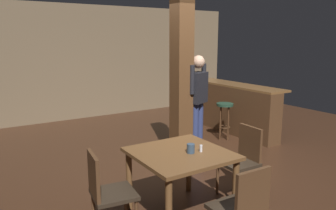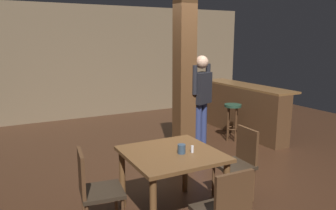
{
  "view_description": "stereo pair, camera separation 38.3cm",
  "coord_description": "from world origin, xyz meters",
  "px_view_note": "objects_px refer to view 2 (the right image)",
  "views": [
    {
      "loc": [
        -2.91,
        -3.55,
        1.98
      ],
      "look_at": [
        -0.44,
        0.37,
        1.04
      ],
      "focal_mm": 35.0,
      "sensor_mm": 36.0,
      "label": 1
    },
    {
      "loc": [
        -2.58,
        -3.74,
        1.98
      ],
      "look_at": [
        -0.44,
        0.37,
        1.04
      ],
      "focal_mm": 35.0,
      "sensor_mm": 36.0,
      "label": 2
    }
  ],
  "objects_px": {
    "dining_table": "(172,162)",
    "napkin_cup": "(182,149)",
    "bar_counter": "(241,109)",
    "salt_shaker": "(192,149)",
    "chair_east": "(239,160)",
    "standing_person": "(201,100)",
    "chair_south": "(225,210)",
    "bar_stool_near": "(232,114)",
    "chair_west": "(94,188)"
  },
  "relations": [
    {
      "from": "dining_table",
      "to": "napkin_cup",
      "type": "relative_size",
      "value": 9.81
    },
    {
      "from": "dining_table",
      "to": "chair_west",
      "type": "bearing_deg",
      "value": 177.6
    },
    {
      "from": "dining_table",
      "to": "chair_east",
      "type": "distance_m",
      "value": 0.94
    },
    {
      "from": "chair_west",
      "to": "standing_person",
      "type": "relative_size",
      "value": 0.52
    },
    {
      "from": "dining_table",
      "to": "napkin_cup",
      "type": "bearing_deg",
      "value": -47.99
    },
    {
      "from": "chair_east",
      "to": "chair_west",
      "type": "height_order",
      "value": "same"
    },
    {
      "from": "dining_table",
      "to": "chair_east",
      "type": "relative_size",
      "value": 1.13
    },
    {
      "from": "chair_west",
      "to": "napkin_cup",
      "type": "height_order",
      "value": "chair_west"
    },
    {
      "from": "chair_south",
      "to": "bar_stool_near",
      "type": "height_order",
      "value": "chair_south"
    },
    {
      "from": "chair_west",
      "to": "standing_person",
      "type": "height_order",
      "value": "standing_person"
    },
    {
      "from": "chair_west",
      "to": "standing_person",
      "type": "xyz_separation_m",
      "value": [
        2.14,
        1.32,
        0.5
      ]
    },
    {
      "from": "napkin_cup",
      "to": "standing_person",
      "type": "relative_size",
      "value": 0.06
    },
    {
      "from": "chair_west",
      "to": "chair_south",
      "type": "xyz_separation_m",
      "value": [
        0.9,
        -0.97,
        0.0
      ]
    },
    {
      "from": "chair_east",
      "to": "bar_stool_near",
      "type": "distance_m",
      "value": 2.42
    },
    {
      "from": "dining_table",
      "to": "standing_person",
      "type": "bearing_deg",
      "value": 46.93
    },
    {
      "from": "chair_south",
      "to": "napkin_cup",
      "type": "bearing_deg",
      "value": 86.98
    },
    {
      "from": "dining_table",
      "to": "standing_person",
      "type": "distance_m",
      "value": 1.9
    },
    {
      "from": "napkin_cup",
      "to": "salt_shaker",
      "type": "relative_size",
      "value": 1.31
    },
    {
      "from": "chair_east",
      "to": "salt_shaker",
      "type": "height_order",
      "value": "chair_east"
    },
    {
      "from": "chair_east",
      "to": "salt_shaker",
      "type": "xyz_separation_m",
      "value": [
        -0.74,
        -0.08,
        0.28
      ]
    },
    {
      "from": "chair_east",
      "to": "bar_stool_near",
      "type": "bearing_deg",
      "value": 53.34
    },
    {
      "from": "bar_counter",
      "to": "chair_south",
      "type": "bearing_deg",
      "value": -131.88
    },
    {
      "from": "bar_counter",
      "to": "dining_table",
      "type": "bearing_deg",
      "value": -142.08
    },
    {
      "from": "bar_stool_near",
      "to": "dining_table",
      "type": "bearing_deg",
      "value": -141.19
    },
    {
      "from": "chair_west",
      "to": "bar_counter",
      "type": "height_order",
      "value": "bar_counter"
    },
    {
      "from": "napkin_cup",
      "to": "standing_person",
      "type": "distance_m",
      "value": 1.88
    },
    {
      "from": "bar_counter",
      "to": "bar_stool_near",
      "type": "bearing_deg",
      "value": -146.63
    },
    {
      "from": "bar_stool_near",
      "to": "chair_east",
      "type": "bearing_deg",
      "value": -126.66
    },
    {
      "from": "napkin_cup",
      "to": "chair_south",
      "type": "bearing_deg",
      "value": -93.02
    },
    {
      "from": "chair_east",
      "to": "chair_west",
      "type": "relative_size",
      "value": 1.0
    },
    {
      "from": "chair_east",
      "to": "chair_west",
      "type": "distance_m",
      "value": 1.8
    },
    {
      "from": "dining_table",
      "to": "napkin_cup",
      "type": "height_order",
      "value": "napkin_cup"
    },
    {
      "from": "napkin_cup",
      "to": "bar_counter",
      "type": "height_order",
      "value": "bar_counter"
    },
    {
      "from": "dining_table",
      "to": "napkin_cup",
      "type": "xyz_separation_m",
      "value": [
        0.08,
        -0.08,
        0.17
      ]
    },
    {
      "from": "standing_person",
      "to": "napkin_cup",
      "type": "bearing_deg",
      "value": -129.63
    },
    {
      "from": "chair_south",
      "to": "bar_stool_near",
      "type": "xyz_separation_m",
      "value": [
        2.35,
        2.84,
        0.04
      ]
    },
    {
      "from": "chair_east",
      "to": "chair_west",
      "type": "xyz_separation_m",
      "value": [
        -1.8,
        0.07,
        0.0
      ]
    },
    {
      "from": "bar_counter",
      "to": "salt_shaker",
      "type": "bearing_deg",
      "value": -138.71
    },
    {
      "from": "dining_table",
      "to": "salt_shaker",
      "type": "height_order",
      "value": "salt_shaker"
    },
    {
      "from": "chair_east",
      "to": "chair_west",
      "type": "bearing_deg",
      "value": 177.8
    },
    {
      "from": "dining_table",
      "to": "chair_south",
      "type": "bearing_deg",
      "value": -88.09
    },
    {
      "from": "dining_table",
      "to": "salt_shaker",
      "type": "distance_m",
      "value": 0.27
    },
    {
      "from": "chair_south",
      "to": "salt_shaker",
      "type": "bearing_deg",
      "value": 78.67
    },
    {
      "from": "dining_table",
      "to": "chair_east",
      "type": "xyz_separation_m",
      "value": [
        0.93,
        -0.03,
        -0.13
      ]
    },
    {
      "from": "chair_east",
      "to": "dining_table",
      "type": "bearing_deg",
      "value": 177.99
    },
    {
      "from": "salt_shaker",
      "to": "chair_south",
      "type": "bearing_deg",
      "value": -101.33
    },
    {
      "from": "dining_table",
      "to": "bar_stool_near",
      "type": "distance_m",
      "value": 3.05
    },
    {
      "from": "dining_table",
      "to": "bar_counter",
      "type": "xyz_separation_m",
      "value": [
        2.87,
        2.24,
        -0.11
      ]
    },
    {
      "from": "chair_east",
      "to": "bar_stool_near",
      "type": "xyz_separation_m",
      "value": [
        1.45,
        1.94,
        0.04
      ]
    },
    {
      "from": "dining_table",
      "to": "bar_stool_near",
      "type": "xyz_separation_m",
      "value": [
        2.38,
        1.91,
        -0.09
      ]
    }
  ]
}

